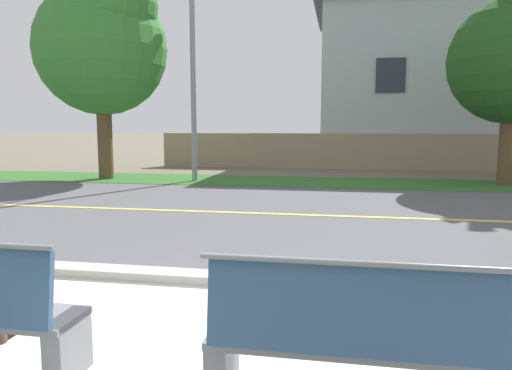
# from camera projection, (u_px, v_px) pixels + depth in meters

# --- Properties ---
(ground_plane) EXTENTS (140.00, 140.00, 0.00)m
(ground_plane) POSITION_uv_depth(u_px,v_px,m) (282.00, 202.00, 10.78)
(ground_plane) COLOR #665B4C
(curb_edge) EXTENTS (44.00, 0.30, 0.11)m
(curb_edge) POSITION_uv_depth(u_px,v_px,m) (221.00, 279.00, 5.26)
(curb_edge) COLOR #ADA89E
(curb_edge) RESTS_ON ground_plane
(street_asphalt) EXTENTS (52.00, 8.00, 0.01)m
(street_asphalt) POSITION_uv_depth(u_px,v_px,m) (273.00, 214.00, 9.32)
(street_asphalt) COLOR #515156
(street_asphalt) RESTS_ON ground_plane
(road_centre_line) EXTENTS (48.00, 0.14, 0.01)m
(road_centre_line) POSITION_uv_depth(u_px,v_px,m) (273.00, 214.00, 9.31)
(road_centre_line) COLOR #E0CC4C
(road_centre_line) RESTS_ON ground_plane
(far_verge_grass) EXTENTS (48.00, 2.80, 0.02)m
(far_verge_grass) POSITION_uv_depth(u_px,v_px,m) (298.00, 182.00, 14.57)
(far_verge_grass) COLOR #2D6026
(far_verge_grass) RESTS_ON ground_plane
(bench_right) EXTENTS (1.99, 0.48, 1.01)m
(bench_right) POSITION_uv_depth(u_px,v_px,m) (369.00, 343.00, 2.82)
(bench_right) COLOR slate
(bench_right) RESTS_ON ground_plane
(streetlamp) EXTENTS (0.24, 2.10, 6.79)m
(streetlamp) POSITION_uv_depth(u_px,v_px,m) (195.00, 54.00, 14.44)
(streetlamp) COLOR gray
(streetlamp) RESTS_ON ground_plane
(shade_tree_far_left) EXTENTS (4.10, 4.10, 6.77)m
(shade_tree_far_left) POSITION_uv_depth(u_px,v_px,m) (104.00, 39.00, 14.71)
(shade_tree_far_left) COLOR brown
(shade_tree_far_left) RESTS_ON ground_plane
(garden_wall) EXTENTS (13.00, 0.36, 1.40)m
(garden_wall) POSITION_uv_depth(u_px,v_px,m) (321.00, 151.00, 18.81)
(garden_wall) COLOR gray
(garden_wall) RESTS_ON ground_plane
(house_across_street) EXTENTS (10.26, 6.91, 7.16)m
(house_across_street) POSITION_uv_depth(u_px,v_px,m) (433.00, 81.00, 20.74)
(house_across_street) COLOR #A3ADB2
(house_across_street) RESTS_ON ground_plane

